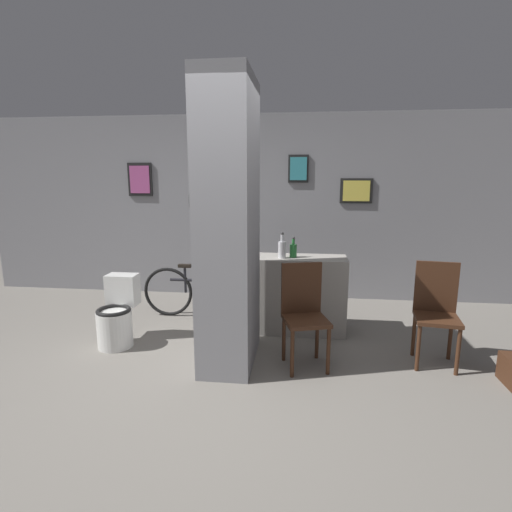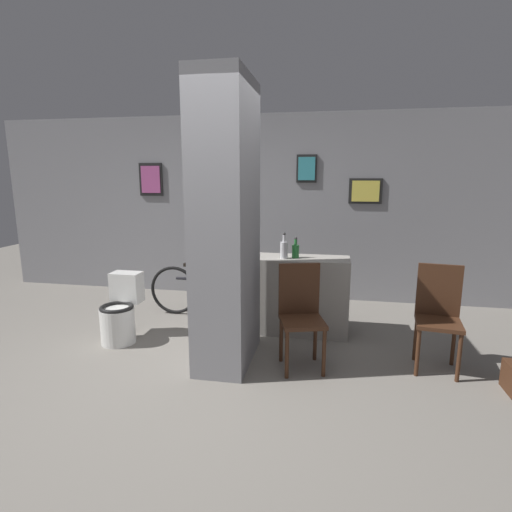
{
  "view_description": "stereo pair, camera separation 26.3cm",
  "coord_description": "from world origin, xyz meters",
  "px_view_note": "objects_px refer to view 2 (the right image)",
  "views": [
    {
      "loc": [
        0.79,
        -3.1,
        1.75
      ],
      "look_at": [
        0.31,
        0.85,
        0.95
      ],
      "focal_mm": 28.0,
      "sensor_mm": 36.0,
      "label": 1
    },
    {
      "loc": [
        1.05,
        -3.06,
        1.75
      ],
      "look_at": [
        0.31,
        0.85,
        0.95
      ],
      "focal_mm": 28.0,
      "sensor_mm": 36.0,
      "label": 2
    }
  ],
  "objects_px": {
    "toilet": "(120,313)",
    "chair_near_pillar": "(301,312)",
    "chair_by_doorway": "(438,313)",
    "bottle_tall": "(284,249)",
    "bicycle": "(208,291)"
  },
  "relations": [
    {
      "from": "chair_by_doorway",
      "to": "bicycle",
      "type": "height_order",
      "value": "chair_by_doorway"
    },
    {
      "from": "chair_by_doorway",
      "to": "bottle_tall",
      "type": "relative_size",
      "value": 3.31
    },
    {
      "from": "toilet",
      "to": "chair_near_pillar",
      "type": "height_order",
      "value": "chair_near_pillar"
    },
    {
      "from": "chair_near_pillar",
      "to": "bicycle",
      "type": "height_order",
      "value": "chair_near_pillar"
    },
    {
      "from": "bicycle",
      "to": "chair_near_pillar",
      "type": "bearing_deg",
      "value": -42.36
    },
    {
      "from": "chair_near_pillar",
      "to": "bottle_tall",
      "type": "distance_m",
      "value": 0.91
    },
    {
      "from": "toilet",
      "to": "bicycle",
      "type": "distance_m",
      "value": 1.15
    },
    {
      "from": "chair_by_doorway",
      "to": "bottle_tall",
      "type": "height_order",
      "value": "bottle_tall"
    },
    {
      "from": "chair_by_doorway",
      "to": "bottle_tall",
      "type": "bearing_deg",
      "value": 167.31
    },
    {
      "from": "chair_by_doorway",
      "to": "toilet",
      "type": "bearing_deg",
      "value": -172.74
    },
    {
      "from": "toilet",
      "to": "bottle_tall",
      "type": "relative_size",
      "value": 2.47
    },
    {
      "from": "chair_by_doorway",
      "to": "bicycle",
      "type": "bearing_deg",
      "value": 167.01
    },
    {
      "from": "bicycle",
      "to": "bottle_tall",
      "type": "relative_size",
      "value": 5.31
    },
    {
      "from": "chair_by_doorway",
      "to": "bicycle",
      "type": "xyz_separation_m",
      "value": [
        -2.48,
        0.94,
        -0.2
      ]
    },
    {
      "from": "chair_near_pillar",
      "to": "bottle_tall",
      "type": "xyz_separation_m",
      "value": [
        -0.25,
        0.75,
        0.44
      ]
    }
  ]
}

